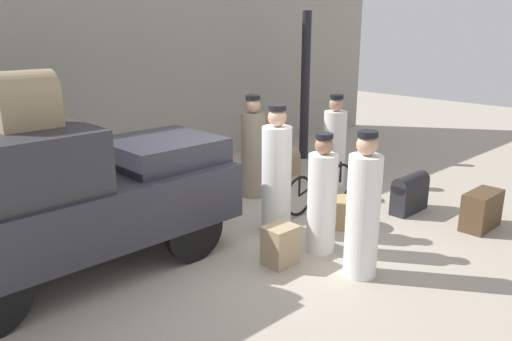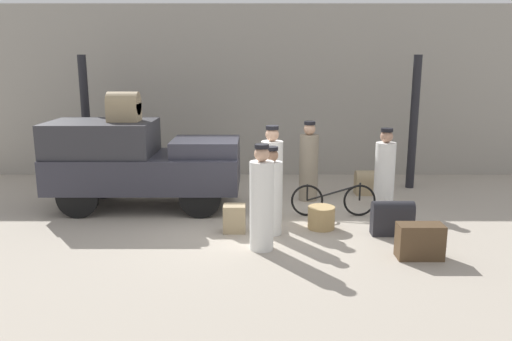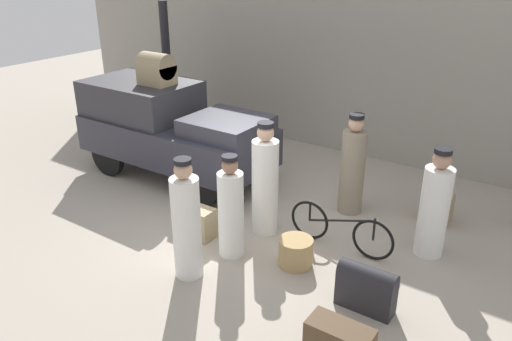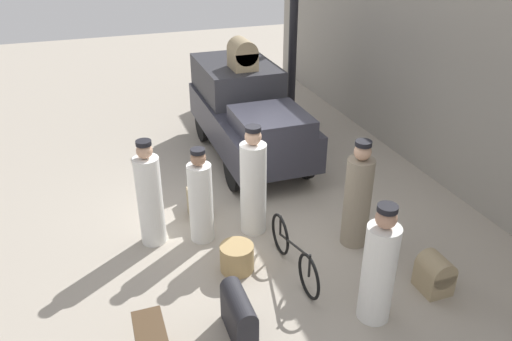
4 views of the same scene
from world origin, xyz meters
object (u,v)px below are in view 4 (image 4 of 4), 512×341
Objects in this scene: porter_with_bicycle at (150,198)px; porter_standing_middle at (379,269)px; trunk_barrel_dark at (435,274)px; trunk_umber_medium at (239,313)px; truck at (246,110)px; trunk_on_truck_roof at (243,55)px; bicycle at (294,253)px; wicker_basket at (237,258)px; porter_carrying_trunk at (253,185)px; porter_lifting_near_truck at (358,199)px; suitcase_tan_flat at (199,203)px; conductor_in_dark_uniform at (201,200)px.

porter_with_bicycle reaches higher than porter_standing_middle.
trunk_umber_medium reaches higher than trunk_barrel_dark.
trunk_on_truck_roof reaches higher than truck.
truck is 4.14m from bicycle.
trunk_on_truck_roof is (-3.93, 1.38, 1.92)m from wicker_basket.
trunk_barrel_dark is 5.68m from trunk_on_truck_roof.
trunk_on_truck_roof is (-3.02, 0.81, 1.28)m from porter_carrying_trunk.
porter_standing_middle is at bearing -80.70° from trunk_barrel_dark.
porter_lifting_near_truck is 1.65m from porter_standing_middle.
bicycle is 1.42m from trunk_umber_medium.
porter_carrying_trunk is at bearing 156.62° from trunk_umber_medium.
truck is at bearing 171.26° from bicycle.
truck is 2.92m from porter_carrying_trunk.
porter_carrying_trunk is at bearing 148.02° from wicker_basket.
porter_standing_middle reaches higher than bicycle.
porter_lifting_near_truck is (-0.38, 1.21, 0.47)m from bicycle.
porter_lifting_near_truck is 2.69m from trunk_umber_medium.
porter_with_bicycle is 1.63m from porter_carrying_trunk.
trunk_on_truck_roof reaches higher than porter_with_bicycle.
wicker_basket is at bearing 6.77° from suitcase_tan_flat.
trunk_barrel_dark is at bearing 61.56° from wicker_basket.
porter_carrying_trunk is 2.51× the size of trunk_umber_medium.
suitcase_tan_flat is (-2.94, -2.65, -0.03)m from trunk_barrel_dark.
wicker_basket is 1.11m from conductor_in_dark_uniform.
trunk_on_truck_roof is (-5.26, -1.08, 1.85)m from trunk_barrel_dark.
trunk_barrel_dark is (2.27, 2.75, -0.45)m from conductor_in_dark_uniform.
wicker_basket is 0.30× the size of porter_standing_middle.
porter_lifting_near_truck is at bearing 107.43° from bicycle.
conductor_in_dark_uniform is (2.76, -1.67, -0.29)m from truck.
wicker_basket is 2.79m from trunk_barrel_dark.
trunk_on_truck_roof is at bearing -171.40° from porter_lifting_near_truck.
porter_standing_middle is (2.63, 2.44, -0.04)m from porter_with_bicycle.
wicker_basket is 1.28m from trunk_umber_medium.
trunk_umber_medium is (4.93, -1.73, -0.69)m from truck.
trunk_on_truck_roof reaches higher than porter_standing_middle.
suitcase_tan_flat is (-1.95, -0.95, -0.08)m from bicycle.
truck is at bearing 143.14° from suitcase_tan_flat.
truck is 7.83× the size of wicker_basket.
porter_standing_middle is at bearing 0.21° from truck.
porter_carrying_trunk is 2.95× the size of trunk_on_truck_roof.
truck is 3.71m from porter_lifting_near_truck.
trunk_barrel_dark is 0.89× the size of trunk_on_truck_roof.
wicker_basket is at bearing -88.72° from porter_lifting_near_truck.
trunk_barrel_dark is (2.24, 1.89, -0.57)m from porter_carrying_trunk.
trunk_on_truck_roof is (-2.99, 1.67, 1.40)m from conductor_in_dark_uniform.
conductor_in_dark_uniform is 3.17× the size of suitcase_tan_flat.
porter_with_bicycle is at bearing -43.22° from truck.
porter_lifting_near_truck reaches higher than bicycle.
porter_with_bicycle is 3.59m from porter_standing_middle.
porter_standing_middle is at bearing 0.20° from trunk_on_truck_roof.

